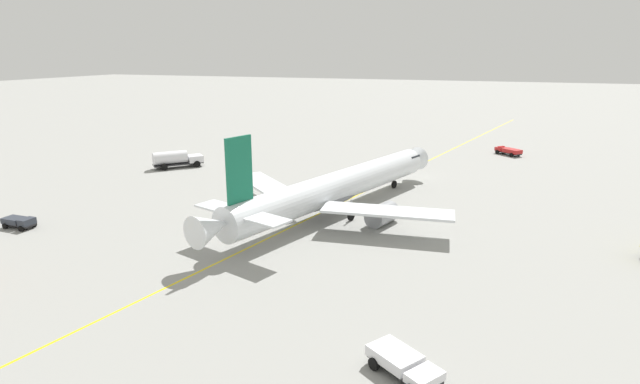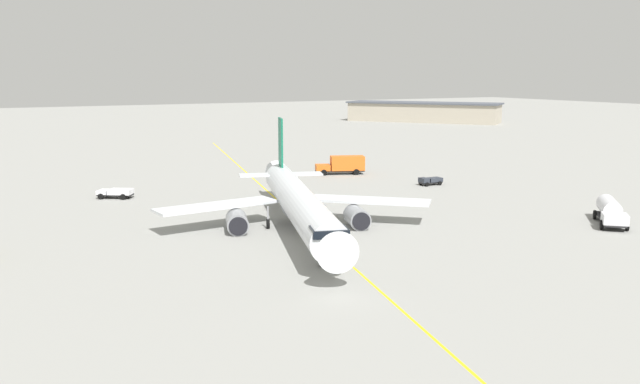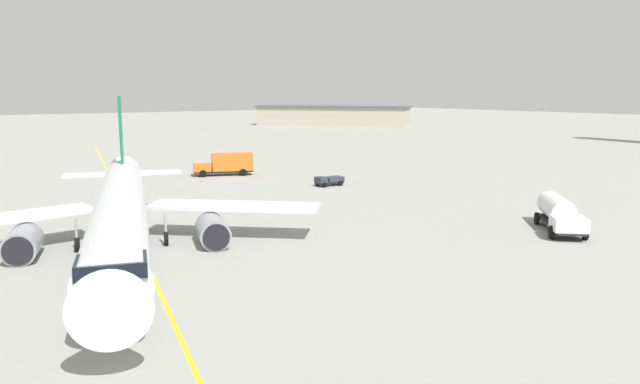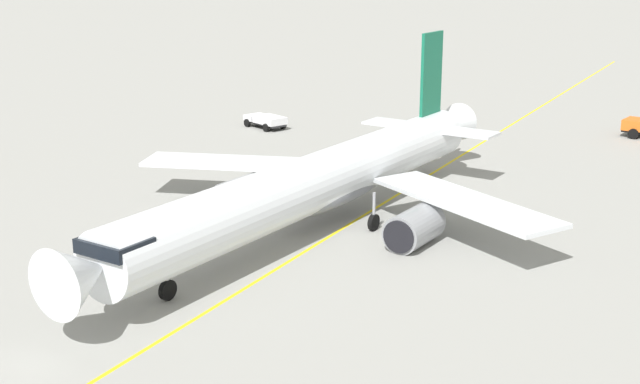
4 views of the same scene
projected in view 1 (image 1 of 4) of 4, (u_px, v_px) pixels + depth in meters
ground_plane at (331, 209)px, 62.68m from camera, size 600.00×600.00×0.00m
airliner_main at (335, 189)px, 60.69m from camera, size 41.62×30.40×11.45m
fuel_tanker_truck at (176, 159)px, 84.81m from camera, size 7.63×7.28×2.87m
ops_pickup_truck at (508, 151)px, 95.39m from camera, size 4.76×5.09×1.41m
baggage_truck_truck at (19, 222)px, 55.95m from camera, size 1.94×3.65×1.22m
pushback_tug_truck at (403, 363)px, 30.40m from camera, size 4.38×5.10×1.30m
taxiway_centreline at (338, 205)px, 64.64m from camera, size 193.58×43.98×0.01m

